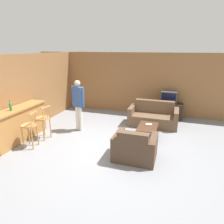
% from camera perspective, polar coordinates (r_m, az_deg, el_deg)
% --- Properties ---
extents(ground_plane, '(24.00, 24.00, 0.00)m').
position_cam_1_polar(ground_plane, '(5.85, -0.80, -10.47)').
color(ground_plane, gray).
extents(wall_back, '(9.40, 0.08, 2.60)m').
position_cam_1_polar(wall_back, '(8.79, 6.89, 8.09)').
color(wall_back, olive).
rests_on(wall_back, ground_plane).
extents(wall_left, '(0.08, 8.63, 2.60)m').
position_cam_1_polar(wall_left, '(8.01, -19.95, 6.19)').
color(wall_left, olive).
rests_on(wall_left, ground_plane).
extents(bar_counter, '(0.55, 2.08, 1.04)m').
position_cam_1_polar(bar_counter, '(6.83, -25.10, -3.14)').
color(bar_counter, '#A87038').
rests_on(bar_counter, ground_plane).
extents(bar_chair_near, '(0.47, 0.47, 1.07)m').
position_cam_1_polar(bar_chair_near, '(6.19, -22.48, -4.21)').
color(bar_chair_near, '#B77F42').
rests_on(bar_chair_near, ground_plane).
extents(bar_chair_mid, '(0.49, 0.49, 1.07)m').
position_cam_1_polar(bar_chair_mid, '(6.64, -19.08, -2.35)').
color(bar_chair_mid, '#B77F42').
rests_on(bar_chair_mid, ground_plane).
extents(couch_far, '(1.77, 0.88, 0.88)m').
position_cam_1_polar(couch_far, '(7.62, 11.69, -1.38)').
color(couch_far, brown).
rests_on(couch_far, ground_plane).
extents(armchair_near, '(1.08, 0.84, 0.86)m').
position_cam_1_polar(armchair_near, '(5.25, 6.49, -10.25)').
color(armchair_near, '#4C3828').
rests_on(armchair_near, ground_plane).
extents(coffee_table, '(0.59, 0.92, 0.42)m').
position_cam_1_polar(coffee_table, '(6.43, 10.16, -4.55)').
color(coffee_table, '#472D1E').
rests_on(coffee_table, ground_plane).
extents(tv_unit, '(1.17, 0.49, 0.63)m').
position_cam_1_polar(tv_unit, '(8.52, 15.61, 0.39)').
color(tv_unit, '#2D2319').
rests_on(tv_unit, ground_plane).
extents(tv, '(0.62, 0.43, 0.50)m').
position_cam_1_polar(tv, '(8.37, 15.93, 4.06)').
color(tv, '#4C4C4C').
rests_on(tv, tv_unit).
extents(bottle, '(0.07, 0.07, 0.30)m').
position_cam_1_polar(bottle, '(6.47, -27.02, 1.55)').
color(bottle, '#2D7F3D').
rests_on(bottle, bar_counter).
extents(book_on_table, '(0.23, 0.20, 0.02)m').
position_cam_1_polar(book_on_table, '(6.53, 10.45, -3.50)').
color(book_on_table, '#B7AD99').
rests_on(book_on_table, coffee_table).
extents(person_by_window, '(0.51, 0.26, 1.76)m').
position_cam_1_polar(person_by_window, '(6.87, -9.63, 2.73)').
color(person_by_window, silver).
rests_on(person_by_window, ground_plane).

